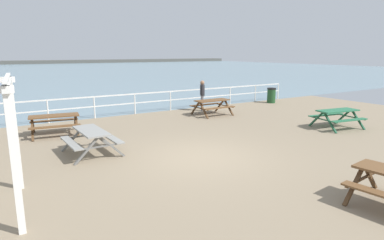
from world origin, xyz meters
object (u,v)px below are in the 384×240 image
Objects in this scene: picnic_table_near_right at (54,120)px; picnic_table_mid_centre at (212,104)px; visitor at (202,94)px; picnic_table_far_left at (337,114)px; litter_bin at (271,95)px; picnic_table_far_right at (91,136)px.

picnic_table_near_right is 1.10× the size of picnic_table_mid_centre.
picnic_table_far_left is at bearing 139.65° from visitor.
picnic_table_near_right and picnic_table_far_left have the same top height.
picnic_table_mid_centre is at bearing 9.13° from picnic_table_near_right.
picnic_table_far_right is at bearing -159.60° from litter_bin.
litter_bin reaches higher than picnic_table_far_left.
picnic_table_far_left and picnic_table_far_right have the same top height.
picnic_table_mid_centre is 0.90× the size of picnic_table_far_left.
litter_bin is (5.56, 1.33, -0.10)m from picnic_table_mid_centre.
picnic_table_far_right is 1.94× the size of litter_bin.
litter_bin reaches higher than picnic_table_far_right.
visitor reaches higher than picnic_table_mid_centre.
visitor is (7.28, 4.62, 0.36)m from picnic_table_far_right.
picnic_table_near_right is 7.59m from picnic_table_mid_centre.
picnic_table_near_right is at bearing -173.63° from litter_bin.
picnic_table_mid_centre is at bearing 107.79° from visitor.
visitor reaches higher than picnic_table_near_right.
litter_bin reaches higher than picnic_table_near_right.
picnic_table_far_right is at bearing -154.86° from picnic_table_mid_centre.
picnic_table_far_left is (10.36, -5.08, 0.00)m from picnic_table_near_right.
picnic_table_mid_centre and picnic_table_far_right have the same top height.
litter_bin reaches higher than picnic_table_mid_centre.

